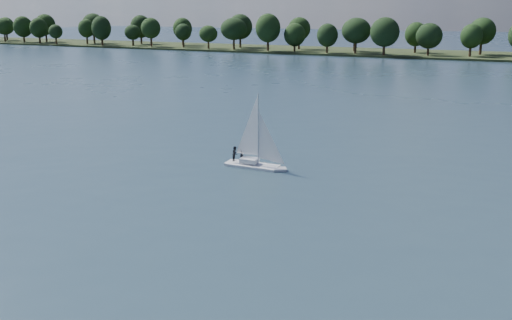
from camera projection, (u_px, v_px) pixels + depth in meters
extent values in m
plane|color=#233342|center=(355.00, 95.00, 118.75)|extent=(700.00, 700.00, 0.00)
cube|color=black|center=(432.00, 55.00, 217.08)|extent=(660.00, 40.00, 1.50)
cube|color=silver|center=(253.00, 168.00, 64.94)|extent=(6.84, 2.00, 0.80)
cube|color=silver|center=(253.00, 161.00, 64.74)|extent=(2.02, 1.23, 0.50)
cylinder|color=silver|center=(253.00, 128.00, 63.76)|extent=(0.12, 0.12, 8.01)
imported|color=black|center=(242.00, 153.00, 65.69)|extent=(0.52, 0.69, 1.73)
imported|color=black|center=(235.00, 154.00, 65.43)|extent=(0.73, 0.89, 1.73)
cube|color=slate|center=(54.00, 46.00, 268.88)|extent=(4.37, 2.93, 0.50)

